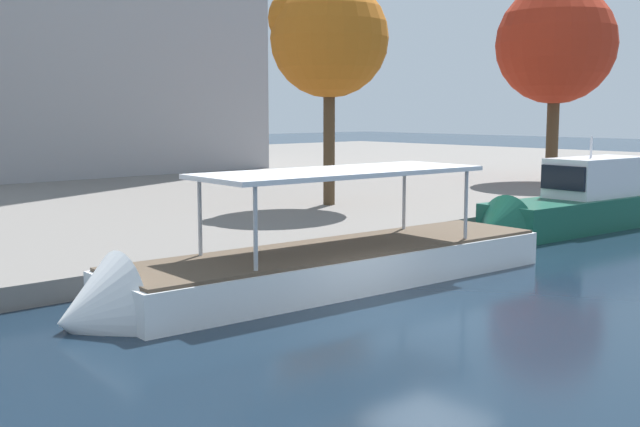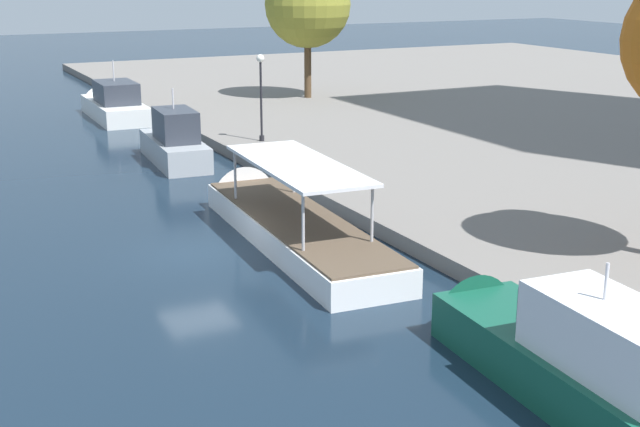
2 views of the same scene
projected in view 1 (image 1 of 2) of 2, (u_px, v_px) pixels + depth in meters
ground_plane at (430, 315)px, 17.60m from camera, size 220.00×220.00×0.00m
tour_boat_2 at (310, 275)px, 20.03m from camera, size 14.09×3.78×4.14m
motor_yacht_3 at (578, 208)px, 30.10m from camera, size 10.96×3.19×4.31m
tree_1 at (327, 39)px, 32.30m from camera, size 4.90×4.90×9.38m
tree_2 at (552, 43)px, 43.94m from camera, size 6.70×6.70×11.02m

